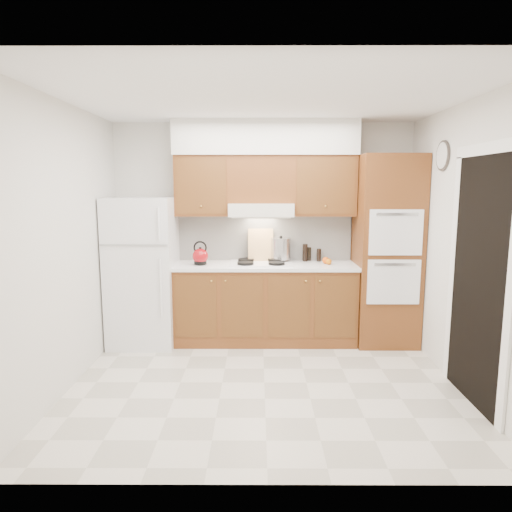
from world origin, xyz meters
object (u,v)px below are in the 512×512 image
(oven_cabinet, at_px, (386,251))
(kettle, at_px, (200,256))
(stock_pot, at_px, (281,249))
(fridge, at_px, (143,271))

(oven_cabinet, xyz_separation_m, kettle, (-2.17, -0.04, -0.06))
(stock_pot, bearing_deg, kettle, -166.04)
(fridge, xyz_separation_m, kettle, (0.67, -0.01, 0.18))
(fridge, relative_size, kettle, 9.43)
(fridge, distance_m, kettle, 0.70)
(fridge, bearing_deg, oven_cabinet, 0.70)
(fridge, height_order, kettle, fridge)
(kettle, xyz_separation_m, stock_pot, (0.95, 0.24, 0.05))
(kettle, bearing_deg, oven_cabinet, -16.83)
(oven_cabinet, bearing_deg, fridge, -179.30)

